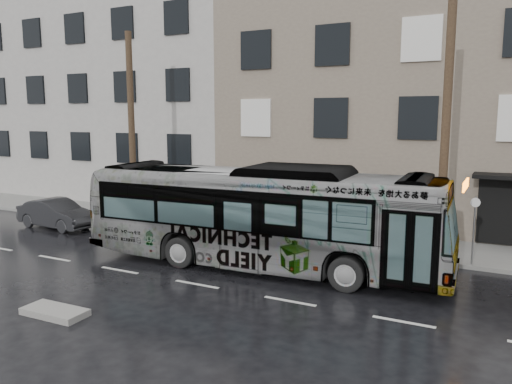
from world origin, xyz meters
TOP-DOWN VIEW (x-y plane):
  - ground at (0.00, 0.00)m, footprint 120.00×120.00m
  - sidewalk at (0.00, 4.90)m, footprint 90.00×3.60m
  - building_taupe at (5.00, 12.70)m, footprint 20.00×12.00m
  - building_grey at (-18.00, 14.20)m, footprint 26.00×15.00m
  - utility_pole_front at (6.50, 3.30)m, footprint 0.30×0.30m
  - utility_pole_rear at (-7.50, 3.30)m, footprint 0.30×0.30m
  - sign_post at (7.60, 3.30)m, footprint 0.06×0.06m
  - bus at (0.92, 0.18)m, footprint 13.07×3.62m
  - dark_sedan at (-10.49, 1.24)m, footprint 4.27×1.71m
  - slush_pile at (-2.00, -6.30)m, footprint 1.82×0.85m

SIDE VIEW (x-z plane):
  - ground at x=0.00m, z-range 0.00..0.00m
  - sidewalk at x=0.00m, z-range 0.00..0.15m
  - slush_pile at x=-2.00m, z-range 0.00..0.18m
  - dark_sedan at x=-10.49m, z-range 0.00..1.38m
  - sign_post at x=7.60m, z-range 0.15..2.55m
  - bus at x=0.92m, z-range 0.00..3.61m
  - utility_pole_front at x=6.50m, z-range 0.15..9.15m
  - utility_pole_rear at x=-7.50m, z-range 0.15..9.15m
  - building_taupe at x=5.00m, z-range 0.00..11.00m
  - building_grey at x=-18.00m, z-range 0.00..16.00m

